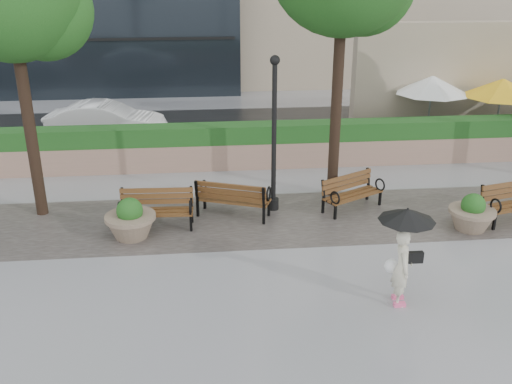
{
  "coord_description": "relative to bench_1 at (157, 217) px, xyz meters",
  "views": [
    {
      "loc": [
        -0.9,
        -9.75,
        5.92
      ],
      "look_at": [
        0.26,
        2.11,
        1.1
      ],
      "focal_mm": 40.0,
      "sensor_mm": 36.0,
      "label": 1
    }
  ],
  "objects": [
    {
      "name": "cafe_wall",
      "position": [
        11.55,
        7.22,
        1.72
      ],
      "size": [
        10.0,
        0.6,
        4.0
      ],
      "primitive_type": "cube",
      "color": "tan",
      "rests_on": "ground"
    },
    {
      "name": "bench_2",
      "position": [
        1.85,
        0.47,
        0.01
      ],
      "size": [
        1.92,
        1.31,
        0.96
      ],
      "rotation": [
        0.0,
        0.0,
        2.77
      ],
      "color": "brown",
      "rests_on": "ground"
    },
    {
      "name": "bench_3",
      "position": [
        4.91,
        0.62,
        -0.01
      ],
      "size": [
        1.74,
        1.37,
        0.88
      ],
      "rotation": [
        0.0,
        0.0,
        0.51
      ],
      "color": "brown",
      "rests_on": "ground"
    },
    {
      "name": "cafe_hedge",
      "position": [
        11.05,
        5.02,
        0.17
      ],
      "size": [
        8.0,
        0.5,
        0.9
      ],
      "primitive_type": "cube",
      "color": "#1B4A18",
      "rests_on": "ground"
    },
    {
      "name": "hedge_wall",
      "position": [
        2.05,
        4.22,
        0.39
      ],
      "size": [
        24.0,
        0.8,
        1.35
      ],
      "color": "#977361",
      "rests_on": "ground"
    },
    {
      "name": "bench_1",
      "position": [
        0.0,
        0.0,
        0.0
      ],
      "size": [
        1.76,
        0.77,
        0.93
      ],
      "rotation": [
        0.0,
        0.0,
        -0.04
      ],
      "color": "brown",
      "rests_on": "ground"
    },
    {
      "name": "pedestrian",
      "position": [
        4.7,
        -3.68,
        0.87
      ],
      "size": [
        1.02,
        1.02,
        1.88
      ],
      "rotation": [
        0.0,
        0.0,
        1.38
      ],
      "color": "beige",
      "rests_on": "ground"
    },
    {
      "name": "ground",
      "position": [
        2.05,
        -2.78,
        -0.28
      ],
      "size": [
        100.0,
        100.0,
        0.0
      ],
      "primitive_type": "plane",
      "color": "gray",
      "rests_on": "ground"
    },
    {
      "name": "patio_umb_white",
      "position": [
        9.08,
        6.28,
        1.71
      ],
      "size": [
        2.5,
        2.5,
        2.3
      ],
      "color": "black",
      "rests_on": "ground"
    },
    {
      "name": "lamppost",
      "position": [
        2.9,
        0.82,
        1.44
      ],
      "size": [
        0.28,
        0.28,
        3.91
      ],
      "color": "black",
      "rests_on": "ground"
    },
    {
      "name": "patio_umb_yellow_a",
      "position": [
        11.22,
        5.57,
        1.71
      ],
      "size": [
        2.5,
        2.5,
        2.3
      ],
      "color": "black",
      "rests_on": "ground"
    },
    {
      "name": "planter_left",
      "position": [
        -0.56,
        -0.47,
        0.1
      ],
      "size": [
        1.16,
        1.16,
        0.97
      ],
      "color": "#7F6B56",
      "rests_on": "ground"
    },
    {
      "name": "cobble_strip",
      "position": [
        2.05,
        0.22,
        -0.27
      ],
      "size": [
        28.0,
        3.2,
        0.01
      ],
      "primitive_type": "cube",
      "color": "#383330",
      "rests_on": "ground"
    },
    {
      "name": "asphalt_street",
      "position": [
        2.05,
        8.22,
        -0.27
      ],
      "size": [
        40.0,
        7.0,
        0.0
      ],
      "primitive_type": "cube",
      "color": "black",
      "rests_on": "ground"
    },
    {
      "name": "car_right",
      "position": [
        -2.21,
        7.5,
        0.4
      ],
      "size": [
        4.26,
        1.89,
        1.36
      ],
      "primitive_type": "imported",
      "rotation": [
        0.0,
        0.0,
        1.46
      ],
      "color": "white",
      "rests_on": "ground"
    },
    {
      "name": "planter_right",
      "position": [
        7.42,
        -0.83,
        0.08
      ],
      "size": [
        1.08,
        1.08,
        0.91
      ],
      "color": "#7F6B56",
      "rests_on": "ground"
    }
  ]
}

